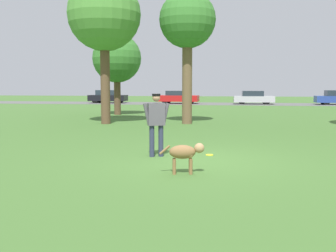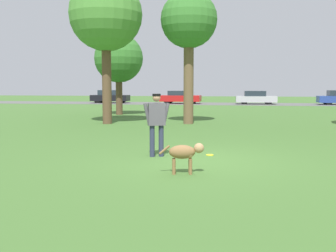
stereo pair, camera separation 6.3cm
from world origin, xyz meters
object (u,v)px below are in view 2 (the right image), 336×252
(frisbee, at_px, (210,155))
(parked_car_silver, at_px, (256,98))
(tree_near_left, at_px, (106,15))
(parked_car_red, at_px, (180,97))
(person, at_px, (157,120))
(tree_mid_center, at_px, (189,22))
(parked_car_black, at_px, (110,97))
(tree_far_left, at_px, (119,59))
(dog, at_px, (185,153))

(frisbee, relative_size, parked_car_silver, 0.05)
(tree_near_left, relative_size, parked_car_red, 1.65)
(person, bearing_deg, tree_mid_center, 69.53)
(parked_car_black, bearing_deg, parked_car_silver, -1.66)
(parked_car_red, bearing_deg, parked_car_silver, 2.44)
(tree_far_left, xyz_separation_m, parked_car_silver, (9.32, 16.00, -2.88))
(tree_near_left, xyz_separation_m, tree_mid_center, (3.88, 0.67, -0.32))
(person, relative_size, tree_near_left, 0.24)
(dog, relative_size, tree_near_left, 0.14)
(person, distance_m, tree_near_left, 10.17)
(frisbee, bearing_deg, tree_near_left, 124.53)
(parked_car_red, bearing_deg, person, -81.04)
(parked_car_red, xyz_separation_m, parked_car_silver, (7.60, 0.02, -0.02))
(frisbee, xyz_separation_m, parked_car_black, (-12.51, 30.09, 0.67))
(frisbee, distance_m, parked_car_black, 32.59)
(dog, relative_size, parked_car_black, 0.24)
(tree_near_left, bearing_deg, tree_mid_center, 9.75)
(tree_far_left, relative_size, parked_car_red, 1.21)
(dog, height_order, tree_mid_center, tree_mid_center)
(parked_car_black, distance_m, parked_car_silver, 15.22)
(tree_far_left, distance_m, parked_car_silver, 18.73)
(tree_mid_center, bearing_deg, tree_far_left, 133.89)
(person, height_order, parked_car_black, person)
(frisbee, distance_m, tree_far_left, 15.71)
(frisbee, height_order, parked_car_red, parked_car_red)
(dog, relative_size, tree_far_left, 0.19)
(dog, bearing_deg, person, 107.58)
(frisbee, bearing_deg, person, -163.12)
(person, bearing_deg, dog, -84.42)
(dog, xyz_separation_m, parked_car_silver, (3.09, 32.09, 0.21))
(person, height_order, tree_near_left, tree_near_left)
(frisbee, distance_m, tree_mid_center, 9.96)
(person, height_order, dog, person)
(tree_near_left, height_order, parked_car_silver, tree_near_left)
(frisbee, bearing_deg, tree_mid_center, 100.37)
(person, xyz_separation_m, tree_near_left, (-4.09, 8.32, 4.17))
(person, bearing_deg, tree_far_left, 88.41)
(frisbee, xyz_separation_m, parked_car_silver, (2.71, 29.81, 0.64))
(tree_near_left, relative_size, parked_car_black, 1.74)
(person, relative_size, parked_car_black, 0.41)
(person, height_order, tree_far_left, tree_far_left)
(person, relative_size, parked_car_silver, 0.41)
(dog, distance_m, tree_near_left, 12.31)
(person, xyz_separation_m, dog, (0.97, -1.87, -0.52))
(person, height_order, parked_car_red, person)
(parked_car_red, bearing_deg, tree_mid_center, -78.83)
(parked_car_red, relative_size, parked_car_silver, 1.05)
(tree_far_left, bearing_deg, tree_near_left, -78.88)
(parked_car_red, bearing_deg, dog, -79.72)
(frisbee, bearing_deg, tree_far_left, 115.56)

